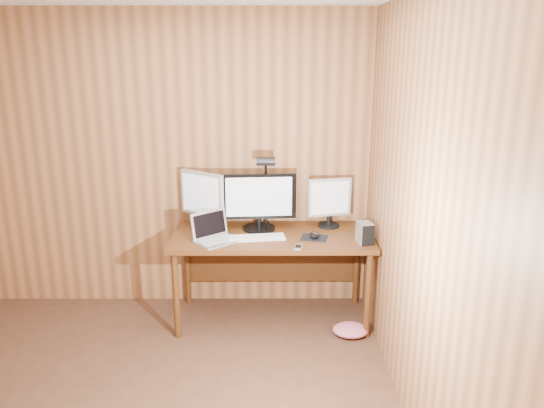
{
  "coord_description": "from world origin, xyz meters",
  "views": [
    {
      "loc": [
        0.92,
        -2.37,
        2.19
      ],
      "look_at": [
        0.93,
        1.58,
        1.02
      ],
      "focal_mm": 35.0,
      "sensor_mm": 36.0,
      "label": 1
    }
  ],
  "objects_px": {
    "phone": "(298,247)",
    "monitor_left": "(202,198)",
    "desk": "(272,245)",
    "desk_lamp": "(266,180)",
    "monitor_right": "(329,201)",
    "hard_drive": "(365,233)",
    "keyboard": "(256,238)",
    "laptop": "(214,234)",
    "speaker": "(366,226)",
    "monitor_center": "(259,201)",
    "mouse": "(314,235)"
  },
  "relations": [
    {
      "from": "desk",
      "to": "mouse",
      "type": "xyz_separation_m",
      "value": [
        0.33,
        -0.15,
        0.15
      ]
    },
    {
      "from": "monitor_center",
      "to": "monitor_left",
      "type": "distance_m",
      "value": 0.47
    },
    {
      "from": "monitor_left",
      "to": "desk_lamp",
      "type": "height_order",
      "value": "desk_lamp"
    },
    {
      "from": "monitor_left",
      "to": "keyboard",
      "type": "height_order",
      "value": "monitor_left"
    },
    {
      "from": "monitor_right",
      "to": "desk",
      "type": "bearing_deg",
      "value": -177.29
    },
    {
      "from": "monitor_left",
      "to": "speaker",
      "type": "relative_size",
      "value": 4.36
    },
    {
      "from": "monitor_center",
      "to": "phone",
      "type": "bearing_deg",
      "value": -58.32
    },
    {
      "from": "monitor_center",
      "to": "laptop",
      "type": "bearing_deg",
      "value": -146.63
    },
    {
      "from": "desk",
      "to": "phone",
      "type": "height_order",
      "value": "phone"
    },
    {
      "from": "laptop",
      "to": "monitor_right",
      "type": "bearing_deg",
      "value": -19.36
    },
    {
      "from": "phone",
      "to": "monitor_left",
      "type": "bearing_deg",
      "value": 160.65
    },
    {
      "from": "monitor_left",
      "to": "laptop",
      "type": "relative_size",
      "value": 1.2
    },
    {
      "from": "hard_drive",
      "to": "desk_lamp",
      "type": "distance_m",
      "value": 0.9
    },
    {
      "from": "desk",
      "to": "hard_drive",
      "type": "bearing_deg",
      "value": -20.18
    },
    {
      "from": "monitor_right",
      "to": "speaker",
      "type": "relative_size",
      "value": 3.79
    },
    {
      "from": "monitor_center",
      "to": "speaker",
      "type": "relative_size",
      "value": 5.57
    },
    {
      "from": "laptop",
      "to": "phone",
      "type": "height_order",
      "value": "laptop"
    },
    {
      "from": "monitor_right",
      "to": "keyboard",
      "type": "bearing_deg",
      "value": -165.53
    },
    {
      "from": "desk",
      "to": "desk_lamp",
      "type": "bearing_deg",
      "value": 113.06
    },
    {
      "from": "desk",
      "to": "desk_lamp",
      "type": "distance_m",
      "value": 0.54
    },
    {
      "from": "desk",
      "to": "monitor_center",
      "type": "distance_m",
      "value": 0.39
    },
    {
      "from": "phone",
      "to": "speaker",
      "type": "height_order",
      "value": "speaker"
    },
    {
      "from": "monitor_center",
      "to": "laptop",
      "type": "xyz_separation_m",
      "value": [
        -0.34,
        -0.26,
        -0.19
      ]
    },
    {
      "from": "keyboard",
      "to": "laptop",
      "type": "bearing_deg",
      "value": 179.5
    },
    {
      "from": "desk_lamp",
      "to": "monitor_center",
      "type": "bearing_deg",
      "value": -146.5
    },
    {
      "from": "laptop",
      "to": "keyboard",
      "type": "distance_m",
      "value": 0.33
    },
    {
      "from": "monitor_center",
      "to": "speaker",
      "type": "xyz_separation_m",
      "value": [
        0.86,
        -0.07,
        -0.19
      ]
    },
    {
      "from": "desk",
      "to": "monitor_right",
      "type": "distance_m",
      "value": 0.6
    },
    {
      "from": "monitor_center",
      "to": "mouse",
      "type": "relative_size",
      "value": 5.2
    },
    {
      "from": "monitor_left",
      "to": "desk_lamp",
      "type": "xyz_separation_m",
      "value": [
        0.52,
        0.02,
        0.14
      ]
    },
    {
      "from": "desk_lamp",
      "to": "monitor_right",
      "type": "bearing_deg",
      "value": -13.32
    },
    {
      "from": "monitor_left",
      "to": "speaker",
      "type": "distance_m",
      "value": 1.35
    },
    {
      "from": "desk",
      "to": "monitor_center",
      "type": "bearing_deg",
      "value": 154.63
    },
    {
      "from": "speaker",
      "to": "desk_lamp",
      "type": "xyz_separation_m",
      "value": [
        -0.81,
        0.13,
        0.35
      ]
    },
    {
      "from": "monitor_right",
      "to": "monitor_center",
      "type": "bearing_deg",
      "value": 175.26
    },
    {
      "from": "monitor_right",
      "to": "mouse",
      "type": "height_order",
      "value": "monitor_right"
    },
    {
      "from": "monitor_left",
      "to": "mouse",
      "type": "xyz_separation_m",
      "value": [
        0.9,
        -0.24,
        -0.23
      ]
    },
    {
      "from": "monitor_left",
      "to": "monitor_right",
      "type": "height_order",
      "value": "monitor_left"
    },
    {
      "from": "monitor_right",
      "to": "hard_drive",
      "type": "bearing_deg",
      "value": -70.28
    },
    {
      "from": "mouse",
      "to": "monitor_right",
      "type": "bearing_deg",
      "value": 84.03
    },
    {
      "from": "monitor_right",
      "to": "desk_lamp",
      "type": "xyz_separation_m",
      "value": [
        -0.52,
        -0.01,
        0.18
      ]
    },
    {
      "from": "monitor_right",
      "to": "hard_drive",
      "type": "relative_size",
      "value": 2.51
    },
    {
      "from": "desk",
      "to": "laptop",
      "type": "relative_size",
      "value": 4.06
    },
    {
      "from": "keyboard",
      "to": "phone",
      "type": "xyz_separation_m",
      "value": [
        0.32,
        -0.2,
        -0.0
      ]
    },
    {
      "from": "mouse",
      "to": "keyboard",
      "type": "bearing_deg",
      "value": -156.44
    },
    {
      "from": "monitor_center",
      "to": "hard_drive",
      "type": "distance_m",
      "value": 0.89
    },
    {
      "from": "hard_drive",
      "to": "phone",
      "type": "height_order",
      "value": "hard_drive"
    },
    {
      "from": "speaker",
      "to": "laptop",
      "type": "bearing_deg",
      "value": -170.82
    },
    {
      "from": "desk",
      "to": "monitor_left",
      "type": "relative_size",
      "value": 3.37
    },
    {
      "from": "desk",
      "to": "keyboard",
      "type": "bearing_deg",
      "value": -125.71
    }
  ]
}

